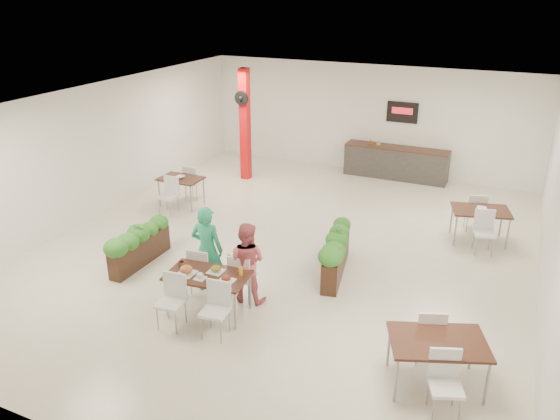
# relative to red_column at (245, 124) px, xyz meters

# --- Properties ---
(ground) EXTENTS (12.00, 12.00, 0.00)m
(ground) POSITION_rel_red_column_xyz_m (3.00, -3.79, -1.64)
(ground) COLOR beige
(ground) RESTS_ON ground
(room_shell) EXTENTS (10.10, 12.10, 3.22)m
(room_shell) POSITION_rel_red_column_xyz_m (3.00, -3.79, 0.36)
(room_shell) COLOR white
(room_shell) RESTS_ON ground
(red_column) EXTENTS (0.40, 0.41, 3.20)m
(red_column) POSITION_rel_red_column_xyz_m (0.00, 0.00, 0.00)
(red_column) COLOR red
(red_column) RESTS_ON ground
(service_counter) EXTENTS (3.00, 0.64, 2.20)m
(service_counter) POSITION_rel_red_column_xyz_m (4.00, 1.86, -1.15)
(service_counter) COLOR #2C2927
(service_counter) RESTS_ON ground
(main_table) EXTENTS (1.47, 1.74, 0.92)m
(main_table) POSITION_rel_red_column_xyz_m (2.75, -6.61, -1.01)
(main_table) COLOR black
(main_table) RESTS_ON ground
(diner_man) EXTENTS (0.65, 0.46, 1.68)m
(diner_man) POSITION_rel_red_column_xyz_m (2.36, -5.95, -0.80)
(diner_man) COLOR #27AB79
(diner_man) RESTS_ON ground
(diner_woman) EXTENTS (0.79, 0.64, 1.51)m
(diner_woman) POSITION_rel_red_column_xyz_m (3.16, -5.95, -0.89)
(diner_woman) COLOR #D05C65
(diner_woman) RESTS_ON ground
(planter_left) EXTENTS (0.40, 1.77, 0.92)m
(planter_left) POSITION_rel_red_column_xyz_m (0.54, -5.64, -1.15)
(planter_left) COLOR black
(planter_left) RESTS_ON ground
(planter_right) EXTENTS (0.69, 1.90, 1.00)m
(planter_right) POSITION_rel_red_column_xyz_m (4.30, -4.37, -1.15)
(planter_right) COLOR black
(planter_right) RESTS_ON ground
(side_table_a) EXTENTS (1.09, 1.62, 0.92)m
(side_table_a) POSITION_rel_red_column_xyz_m (-0.51, -2.59, -1.02)
(side_table_a) COLOR black
(side_table_a) RESTS_ON ground
(side_table_b) EXTENTS (1.38, 1.67, 0.92)m
(side_table_b) POSITION_rel_red_column_xyz_m (6.70, -1.64, -1.01)
(side_table_b) COLOR black
(side_table_b) RESTS_ON ground
(side_table_c) EXTENTS (1.56, 1.66, 0.92)m
(side_table_c) POSITION_rel_red_column_xyz_m (6.66, -6.88, -1.01)
(side_table_c) COLOR black
(side_table_c) RESTS_ON ground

